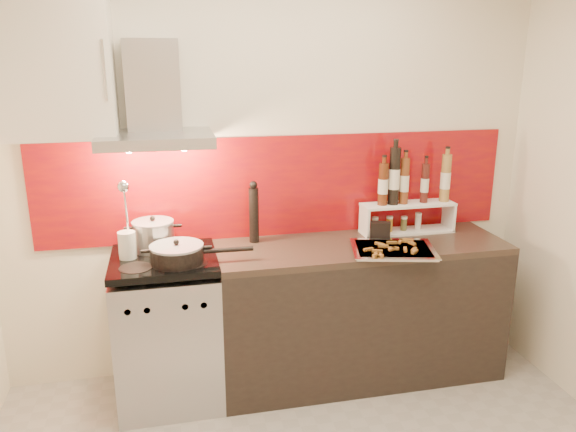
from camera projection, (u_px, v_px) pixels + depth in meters
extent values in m
cube|color=silver|center=(273.00, 174.00, 3.54)|extent=(3.40, 0.02, 2.60)
cube|color=maroon|center=(281.00, 186.00, 3.56)|extent=(3.00, 0.02, 0.64)
cube|color=#B7B7BA|center=(169.00, 333.00, 3.36)|extent=(0.60, 0.60, 0.84)
cube|color=black|center=(170.00, 372.00, 3.11)|extent=(0.50, 0.02, 0.40)
cube|color=#B7B7BA|center=(166.00, 308.00, 3.00)|extent=(0.56, 0.02, 0.12)
cube|color=#FF190C|center=(166.00, 308.00, 3.00)|extent=(0.10, 0.01, 0.04)
cube|color=black|center=(164.00, 260.00, 3.23)|extent=(0.60, 0.60, 0.04)
cube|color=black|center=(359.00, 312.00, 3.60)|extent=(1.80, 0.60, 0.86)
cube|color=#2F221C|center=(361.00, 246.00, 3.48)|extent=(1.80, 0.60, 0.04)
cube|color=#B7B7BA|center=(156.00, 139.00, 3.08)|extent=(0.62, 0.50, 0.06)
cube|color=#B7B7BA|center=(153.00, 85.00, 3.14)|extent=(0.30, 0.18, 0.50)
sphere|color=#FFD18C|center=(128.00, 147.00, 3.06)|extent=(0.07, 0.07, 0.07)
sphere|color=#FFD18C|center=(184.00, 145.00, 3.12)|extent=(0.07, 0.07, 0.07)
cube|color=white|center=(44.00, 69.00, 2.93)|extent=(0.70, 0.35, 0.72)
cylinder|color=#B7B7BA|center=(154.00, 236.00, 3.31)|extent=(0.24, 0.24, 0.17)
cylinder|color=#99999E|center=(153.00, 222.00, 3.28)|extent=(0.24, 0.24, 0.01)
sphere|color=black|center=(152.00, 218.00, 3.27)|extent=(0.03, 0.03, 0.03)
cylinder|color=black|center=(177.00, 255.00, 3.11)|extent=(0.29, 0.29, 0.09)
cylinder|color=#99999E|center=(176.00, 246.00, 3.10)|extent=(0.30, 0.30, 0.01)
sphere|color=black|center=(176.00, 242.00, 3.09)|extent=(0.03, 0.03, 0.03)
cylinder|color=black|center=(228.00, 250.00, 3.16)|extent=(0.28, 0.03, 0.03)
cylinder|color=silver|center=(127.00, 246.00, 3.17)|extent=(0.10, 0.10, 0.17)
cylinder|color=silver|center=(126.00, 209.00, 3.11)|extent=(0.01, 0.08, 0.31)
sphere|color=silver|center=(123.00, 186.00, 3.01)|extent=(0.07, 0.07, 0.07)
cylinder|color=black|center=(254.00, 215.00, 3.45)|extent=(0.06, 0.06, 0.34)
sphere|color=black|center=(253.00, 185.00, 3.40)|extent=(0.05, 0.05, 0.05)
cube|color=white|center=(406.00, 231.00, 3.69)|extent=(0.61, 0.17, 0.01)
cube|color=white|center=(364.00, 221.00, 3.60)|extent=(0.01, 0.17, 0.17)
cube|color=white|center=(449.00, 216.00, 3.72)|extent=(0.02, 0.17, 0.17)
cube|color=white|center=(408.00, 204.00, 3.64)|extent=(0.61, 0.17, 0.02)
cylinder|color=#4D210D|center=(383.00, 184.00, 3.56)|extent=(0.06, 0.06, 0.27)
cylinder|color=black|center=(394.00, 176.00, 3.56)|extent=(0.07, 0.07, 0.37)
cylinder|color=brown|center=(404.00, 181.00, 3.59)|extent=(0.06, 0.06, 0.30)
cylinder|color=#461712|center=(425.00, 183.00, 3.62)|extent=(0.05, 0.05, 0.26)
cylinder|color=olive|center=(445.00, 178.00, 3.64)|extent=(0.06, 0.06, 0.31)
cylinder|color=beige|center=(375.00, 226.00, 3.63)|extent=(0.04, 0.04, 0.09)
cylinder|color=olive|center=(389.00, 225.00, 3.65)|extent=(0.04, 0.04, 0.09)
cylinder|color=brown|center=(404.00, 224.00, 3.67)|extent=(0.04, 0.04, 0.08)
cylinder|color=beige|center=(418.00, 222.00, 3.69)|extent=(0.04, 0.04, 0.10)
cube|color=black|center=(380.00, 230.00, 3.53)|extent=(0.14, 0.09, 0.11)
cube|color=silver|center=(393.00, 250.00, 3.32)|extent=(0.54, 0.45, 0.01)
cube|color=silver|center=(393.00, 249.00, 3.32)|extent=(0.56, 0.48, 0.01)
cube|color=red|center=(393.00, 249.00, 3.32)|extent=(0.49, 0.41, 0.01)
cube|color=brown|center=(408.00, 240.00, 3.44)|extent=(0.06, 0.05, 0.02)
cube|color=brown|center=(414.00, 250.00, 3.27)|extent=(0.06, 0.06, 0.02)
cube|color=brown|center=(394.00, 248.00, 3.29)|extent=(0.06, 0.04, 0.02)
cube|color=brown|center=(393.00, 249.00, 3.28)|extent=(0.06, 0.04, 0.02)
cube|color=brown|center=(379.00, 255.00, 3.19)|extent=(0.04, 0.06, 0.02)
cube|color=brown|center=(405.00, 250.00, 3.27)|extent=(0.04, 0.06, 0.02)
cube|color=brown|center=(383.00, 246.00, 3.33)|extent=(0.06, 0.04, 0.02)
cube|color=brown|center=(392.00, 243.00, 3.39)|extent=(0.06, 0.03, 0.02)
cube|color=brown|center=(368.00, 249.00, 3.27)|extent=(0.06, 0.03, 0.02)
cube|color=brown|center=(400.00, 242.00, 3.41)|extent=(0.05, 0.06, 0.02)
cube|color=brown|center=(380.00, 244.00, 3.37)|extent=(0.05, 0.06, 0.02)
cube|color=brown|center=(377.00, 251.00, 3.25)|extent=(0.06, 0.04, 0.02)
cube|color=brown|center=(405.00, 241.00, 3.42)|extent=(0.06, 0.05, 0.02)
cube|color=brown|center=(415.00, 252.00, 3.24)|extent=(0.06, 0.05, 0.02)
cube|color=brown|center=(377.00, 255.00, 3.19)|extent=(0.06, 0.05, 0.02)
cube|color=brown|center=(412.00, 243.00, 3.38)|extent=(0.03, 0.06, 0.02)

